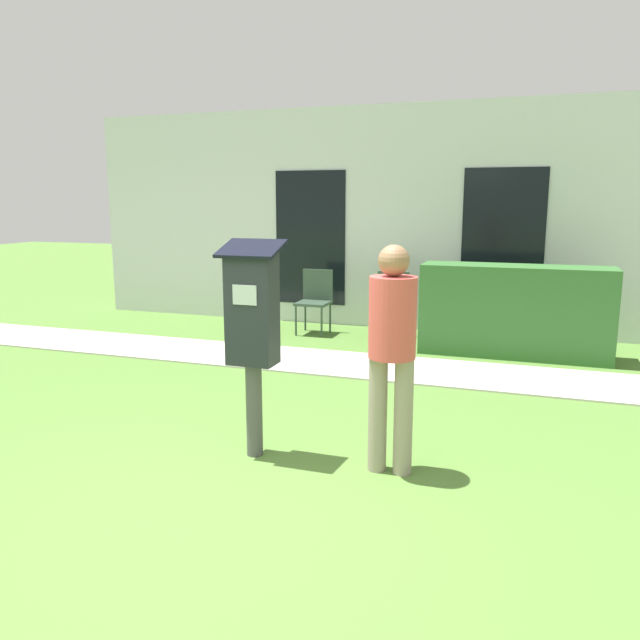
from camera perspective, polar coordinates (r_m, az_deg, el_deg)
ground_plane at (r=3.94m, az=-11.65°, el=-17.57°), size 40.00×40.00×0.00m
sidewalk at (r=7.16m, az=3.60°, el=-4.13°), size 12.00×1.10×0.02m
building_facade at (r=9.23m, az=7.68°, el=9.13°), size 10.00×0.26×3.20m
parking_meter at (r=4.48m, az=-6.21°, el=-0.06°), size 0.44×0.31×1.59m
person_standing at (r=4.22m, az=6.60°, el=-1.99°), size 0.32×0.32×1.58m
outdoor_chair_left at (r=8.85m, az=-0.43°, el=2.21°), size 0.44×0.44×0.90m
outdoor_chair_middle at (r=8.62m, az=6.52°, el=1.91°), size 0.44×0.44×0.90m
outdoor_chair_right at (r=8.61m, az=13.77°, el=1.65°), size 0.44×0.44×0.90m
hedge_row at (r=7.88m, az=17.37°, el=0.79°), size 2.23×0.60×1.10m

